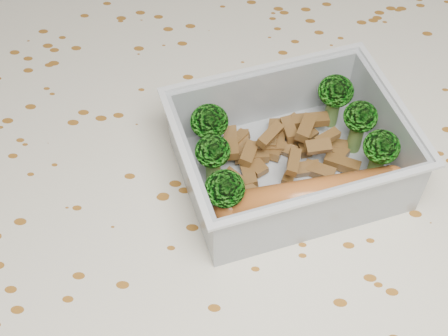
{
  "coord_description": "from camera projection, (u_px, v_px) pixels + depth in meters",
  "views": [
    {
      "loc": [
        0.01,
        -0.28,
        1.16
      ],
      "look_at": [
        -0.01,
        0.01,
        0.78
      ],
      "focal_mm": 50.0,
      "sensor_mm": 36.0,
      "label": 1
    }
  ],
  "objects": [
    {
      "name": "sausage",
      "position": [
        312.0,
        195.0,
        0.46
      ],
      "size": [
        0.15,
        0.06,
        0.03
      ],
      "color": "#B96027",
      "rests_on": "lunch_container"
    },
    {
      "name": "meat_pile",
      "position": [
        281.0,
        148.0,
        0.5
      ],
      "size": [
        0.12,
        0.09,
        0.03
      ],
      "color": "brown",
      "rests_on": "lunch_container"
    },
    {
      "name": "lunch_container",
      "position": [
        290.0,
        158.0,
        0.48
      ],
      "size": [
        0.21,
        0.19,
        0.06
      ],
      "color": "#B5BCC4",
      "rests_on": "tablecloth"
    },
    {
      "name": "tablecloth",
      "position": [
        234.0,
        225.0,
        0.52
      ],
      "size": [
        1.46,
        0.96,
        0.19
      ],
      "color": "silver",
      "rests_on": "dining_table"
    },
    {
      "name": "dining_table",
      "position": [
        234.0,
        255.0,
        0.56
      ],
      "size": [
        1.4,
        0.9,
        0.75
      ],
      "color": "brown",
      "rests_on": "ground"
    },
    {
      "name": "broccoli_florets",
      "position": [
        286.0,
        138.0,
        0.47
      ],
      "size": [
        0.16,
        0.13,
        0.05
      ],
      "color": "#608C3F",
      "rests_on": "lunch_container"
    }
  ]
}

